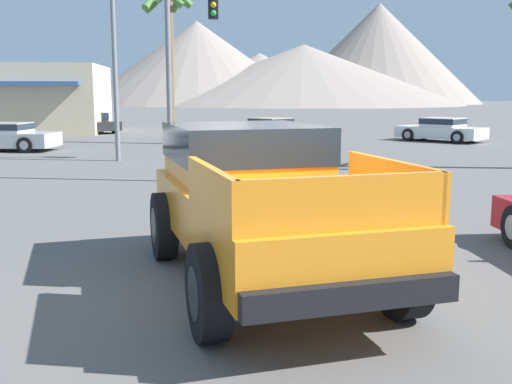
# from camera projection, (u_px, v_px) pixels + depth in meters

# --- Properties ---
(ground_plane) EXTENTS (320.00, 320.00, 0.00)m
(ground_plane) POSITION_uv_depth(u_px,v_px,m) (262.00, 290.00, 7.20)
(ground_plane) COLOR #5B5956
(orange_pickup_truck) EXTENTS (3.03, 5.38, 1.92)m
(orange_pickup_truck) POSITION_uv_depth(u_px,v_px,m) (257.00, 191.00, 7.62)
(orange_pickup_truck) COLOR orange
(orange_pickup_truck) RESTS_ON ground_plane
(parked_car_dark) EXTENTS (4.03, 4.74, 1.18)m
(parked_car_dark) POSITION_uv_depth(u_px,v_px,m) (90.00, 122.00, 35.84)
(parked_car_dark) COLOR #232328
(parked_car_dark) RESTS_ON ground_plane
(parked_car_white) EXTENTS (4.00, 4.25, 1.15)m
(parked_car_white) POSITION_uv_depth(u_px,v_px,m) (441.00, 129.00, 29.19)
(parked_car_white) COLOR white
(parked_car_white) RESTS_ON ground_plane
(parked_car_silver) EXTENTS (4.51, 2.54, 1.15)m
(parked_car_silver) POSITION_uv_depth(u_px,v_px,m) (4.00, 136.00, 24.42)
(parked_car_silver) COLOR #B7BABF
(parked_car_silver) RESTS_ON ground_plane
(parked_car_tan) EXTENTS (4.38, 4.22, 1.07)m
(parked_car_tan) POSITION_uv_depth(u_px,v_px,m) (270.00, 128.00, 30.89)
(parked_car_tan) COLOR tan
(parked_car_tan) RESTS_ON ground_plane
(traffic_light_main) EXTENTS (3.92, 0.38, 6.04)m
(traffic_light_main) POSITION_uv_depth(u_px,v_px,m) (157.00, 37.00, 20.37)
(traffic_light_main) COLOR slate
(traffic_light_main) RESTS_ON ground_plane
(street_lamp_post) EXTENTS (0.90, 0.24, 7.20)m
(street_lamp_post) POSITION_uv_depth(u_px,v_px,m) (167.00, 13.00, 15.37)
(street_lamp_post) COLOR slate
(street_lamp_post) RESTS_ON ground_plane
(palm_tree_leaning) EXTENTS (2.52, 2.66, 7.42)m
(palm_tree_leaning) POSITION_uv_depth(u_px,v_px,m) (169.00, 22.00, 27.10)
(palm_tree_leaning) COLOR brown
(palm_tree_leaning) RESTS_ON ground_plane
(distant_mountain_range) EXTENTS (86.27, 68.14, 21.65)m
(distant_mountain_range) POSITION_uv_depth(u_px,v_px,m) (293.00, 66.00, 125.56)
(distant_mountain_range) COLOR gray
(distant_mountain_range) RESTS_ON ground_plane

